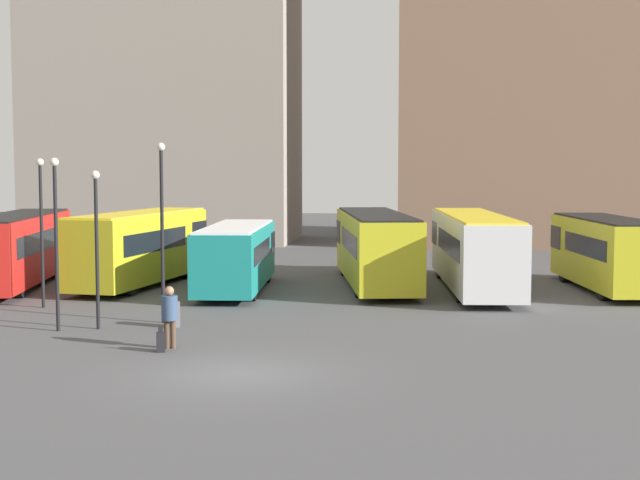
{
  "coord_description": "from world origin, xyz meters",
  "views": [
    {
      "loc": [
        4.25,
        -22.26,
        5.3
      ],
      "look_at": [
        1.05,
        10.94,
        2.57
      ],
      "focal_mm": 50.0,
      "sensor_mm": 36.0,
      "label": 1
    }
  ],
  "objects_px": {
    "bus_4": "(473,248)",
    "lamp_post_2": "(41,220)",
    "suitcase": "(161,342)",
    "bus_2": "(236,255)",
    "bus_0": "(17,247)",
    "traveler": "(170,312)",
    "lamp_post_3": "(56,229)",
    "trash_bin": "(172,314)",
    "bus_1": "(140,246)",
    "lamp_post_0": "(97,235)",
    "bus_5": "(607,251)",
    "bus_3": "(375,246)",
    "lamp_post_1": "(162,218)"
  },
  "relations": [
    {
      "from": "bus_0",
      "to": "traveler",
      "type": "bearing_deg",
      "value": -150.33
    },
    {
      "from": "lamp_post_0",
      "to": "lamp_post_3",
      "type": "relative_size",
      "value": 0.93
    },
    {
      "from": "bus_4",
      "to": "trash_bin",
      "type": "xyz_separation_m",
      "value": [
        -10.66,
        -10.33,
        -1.36
      ]
    },
    {
      "from": "suitcase",
      "to": "lamp_post_3",
      "type": "distance_m",
      "value": 5.92
    },
    {
      "from": "bus_2",
      "to": "traveler",
      "type": "bearing_deg",
      "value": 178.79
    },
    {
      "from": "bus_1",
      "to": "lamp_post_0",
      "type": "distance_m",
      "value": 10.98
    },
    {
      "from": "bus_0",
      "to": "trash_bin",
      "type": "distance_m",
      "value": 13.29
    },
    {
      "from": "bus_2",
      "to": "traveler",
      "type": "relative_size",
      "value": 5.03
    },
    {
      "from": "lamp_post_2",
      "to": "trash_bin",
      "type": "bearing_deg",
      "value": -30.87
    },
    {
      "from": "bus_0",
      "to": "traveler",
      "type": "relative_size",
      "value": 6.21
    },
    {
      "from": "bus_1",
      "to": "bus_4",
      "type": "distance_m",
      "value": 14.81
    },
    {
      "from": "bus_3",
      "to": "lamp_post_1",
      "type": "xyz_separation_m",
      "value": [
        -6.88,
        -10.37,
        1.8
      ]
    },
    {
      "from": "bus_1",
      "to": "trash_bin",
      "type": "bearing_deg",
      "value": -149.1
    },
    {
      "from": "suitcase",
      "to": "lamp_post_3",
      "type": "xyz_separation_m",
      "value": [
        -4.21,
        2.87,
        3.02
      ]
    },
    {
      "from": "suitcase",
      "to": "bus_2",
      "type": "bearing_deg",
      "value": -12.71
    },
    {
      "from": "bus_0",
      "to": "suitcase",
      "type": "relative_size",
      "value": 14.01
    },
    {
      "from": "bus_0",
      "to": "bus_2",
      "type": "xyz_separation_m",
      "value": [
        9.95,
        -0.4,
        -0.23
      ]
    },
    {
      "from": "bus_1",
      "to": "suitcase",
      "type": "relative_size",
      "value": 12.49
    },
    {
      "from": "suitcase",
      "to": "trash_bin",
      "type": "distance_m",
      "value": 4.0
    },
    {
      "from": "bus_2",
      "to": "trash_bin",
      "type": "bearing_deg",
      "value": 173.99
    },
    {
      "from": "lamp_post_0",
      "to": "lamp_post_3",
      "type": "height_order",
      "value": "lamp_post_3"
    },
    {
      "from": "bus_0",
      "to": "trash_bin",
      "type": "relative_size",
      "value": 13.42
    },
    {
      "from": "bus_5",
      "to": "lamp_post_1",
      "type": "distance_m",
      "value": 19.52
    },
    {
      "from": "bus_2",
      "to": "bus_3",
      "type": "distance_m",
      "value": 6.33
    },
    {
      "from": "lamp_post_0",
      "to": "trash_bin",
      "type": "distance_m",
      "value": 3.59
    },
    {
      "from": "lamp_post_0",
      "to": "lamp_post_1",
      "type": "xyz_separation_m",
      "value": [
        1.8,
        1.39,
        0.49
      ]
    },
    {
      "from": "bus_0",
      "to": "lamp_post_3",
      "type": "distance_m",
      "value": 11.99
    },
    {
      "from": "bus_1",
      "to": "trash_bin",
      "type": "height_order",
      "value": "bus_1"
    },
    {
      "from": "lamp_post_0",
      "to": "trash_bin",
      "type": "relative_size",
      "value": 6.11
    },
    {
      "from": "bus_3",
      "to": "lamp_post_0",
      "type": "distance_m",
      "value": 14.67
    },
    {
      "from": "lamp_post_1",
      "to": "lamp_post_3",
      "type": "relative_size",
      "value": 1.09
    },
    {
      "from": "suitcase",
      "to": "lamp_post_2",
      "type": "distance_m",
      "value": 10.45
    },
    {
      "from": "bus_4",
      "to": "lamp_post_2",
      "type": "relative_size",
      "value": 2.24
    },
    {
      "from": "bus_1",
      "to": "lamp_post_2",
      "type": "distance_m",
      "value": 7.02
    },
    {
      "from": "bus_0",
      "to": "bus_2",
      "type": "distance_m",
      "value": 9.96
    },
    {
      "from": "bus_1",
      "to": "bus_5",
      "type": "bearing_deg",
      "value": -80.56
    },
    {
      "from": "traveler",
      "to": "lamp_post_3",
      "type": "xyz_separation_m",
      "value": [
        -4.35,
        2.38,
        2.21
      ]
    },
    {
      "from": "bus_1",
      "to": "bus_5",
      "type": "height_order",
      "value": "bus_1"
    },
    {
      "from": "lamp_post_1",
      "to": "bus_1",
      "type": "bearing_deg",
      "value": 111.15
    },
    {
      "from": "bus_3",
      "to": "lamp_post_2",
      "type": "distance_m",
      "value": 14.53
    },
    {
      "from": "lamp_post_2",
      "to": "lamp_post_3",
      "type": "relative_size",
      "value": 1.0
    },
    {
      "from": "bus_5",
      "to": "suitcase",
      "type": "bearing_deg",
      "value": 127.12
    },
    {
      "from": "bus_0",
      "to": "lamp_post_2",
      "type": "distance_m",
      "value": 6.87
    },
    {
      "from": "lamp_post_2",
      "to": "trash_bin",
      "type": "height_order",
      "value": "lamp_post_2"
    },
    {
      "from": "bus_5",
      "to": "traveler",
      "type": "height_order",
      "value": "bus_5"
    },
    {
      "from": "bus_5",
      "to": "trash_bin",
      "type": "relative_size",
      "value": 11.07
    },
    {
      "from": "bus_2",
      "to": "bus_4",
      "type": "relative_size",
      "value": 0.73
    },
    {
      "from": "bus_0",
      "to": "lamp_post_0",
      "type": "distance_m",
      "value": 12.21
    },
    {
      "from": "lamp_post_3",
      "to": "lamp_post_0",
      "type": "bearing_deg",
      "value": 21.84
    },
    {
      "from": "lamp_post_0",
      "to": "trash_bin",
      "type": "xyz_separation_m",
      "value": [
        2.33,
        0.59,
        -2.66
      ]
    }
  ]
}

